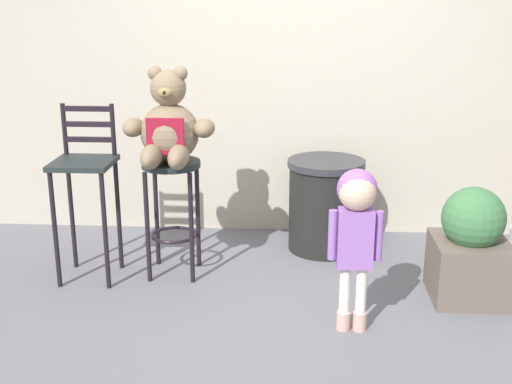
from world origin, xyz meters
name	(u,v)px	position (x,y,z in m)	size (l,w,h in m)	color
ground_plane	(268,322)	(0.00, 0.00, 0.00)	(24.00, 24.00, 0.00)	slate
building_wall	(279,41)	(0.00, 1.79, 1.54)	(7.22, 0.30, 3.09)	#B8B09A
bar_stool_with_teddy	(172,194)	(-0.70, 0.70, 0.59)	(0.40, 0.40, 0.82)	#1F2828
teddy_bear	(169,128)	(-0.70, 0.67, 1.05)	(0.61, 0.55, 0.64)	#7F6B50
child_walking	(356,216)	(0.50, -0.05, 0.71)	(0.31, 0.25, 0.98)	#D2A08F
trash_bin	(325,205)	(0.38, 1.24, 0.36)	(0.59, 0.59, 0.71)	black
bar_chair_empty	(85,176)	(-1.27, 0.62, 0.73)	(0.40, 0.40, 1.20)	#1F2828
planter_with_shrub	(470,248)	(1.28, 0.43, 0.35)	(0.47, 0.47, 0.75)	#62564B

